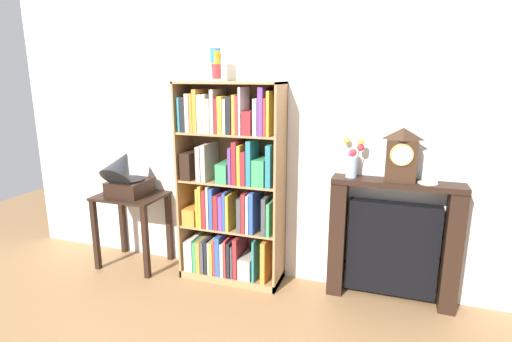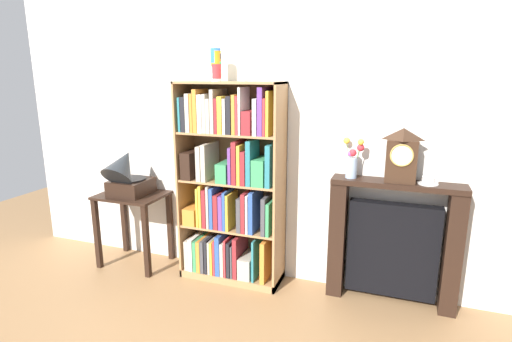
{
  "view_description": "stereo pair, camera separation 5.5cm",
  "coord_description": "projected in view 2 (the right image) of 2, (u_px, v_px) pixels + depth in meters",
  "views": [
    {
      "loc": [
        1.23,
        -2.86,
        1.71
      ],
      "look_at": [
        0.22,
        0.09,
        0.96
      ],
      "focal_mm": 28.21,
      "sensor_mm": 36.0,
      "label": 1
    },
    {
      "loc": [
        1.28,
        -2.85,
        1.71
      ],
      "look_at": [
        0.22,
        0.09,
        0.96
      ],
      "focal_mm": 28.21,
      "sensor_mm": 36.0,
      "label": 2
    }
  ],
  "objects": [
    {
      "name": "teacup_with_saucer",
      "position": [
        428.0,
        181.0,
        2.84
      ],
      "size": [
        0.14,
        0.14,
        0.05
      ],
      "color": "white",
      "rests_on": "fireplace_mantel"
    },
    {
      "name": "ground_plane",
      "position": [
        228.0,
        282.0,
        3.43
      ],
      "size": [
        7.73,
        6.4,
        0.02
      ],
      "primitive_type": "cube",
      "color": "#997047"
    },
    {
      "name": "side_table_left",
      "position": [
        133.0,
        212.0,
        3.65
      ],
      "size": [
        0.58,
        0.44,
        0.67
      ],
      "color": "black",
      "rests_on": "ground"
    },
    {
      "name": "fireplace_mantel",
      "position": [
        393.0,
        243.0,
        3.04
      ],
      "size": [
        0.94,
        0.2,
        0.96
      ],
      "color": "black",
      "rests_on": "ground"
    },
    {
      "name": "mantel_clock",
      "position": [
        402.0,
        155.0,
        2.86
      ],
      "size": [
        0.21,
        0.15,
        0.39
      ],
      "color": "#382316",
      "rests_on": "fireplace_mantel"
    },
    {
      "name": "cup_stack",
      "position": [
        216.0,
        65.0,
        3.1
      ],
      "size": [
        0.08,
        0.08,
        0.25
      ],
      "color": "white",
      "rests_on": "bookshelf"
    },
    {
      "name": "wall_back",
      "position": [
        259.0,
        126.0,
        3.33
      ],
      "size": [
        4.73,
        0.08,
        2.6
      ],
      "primitive_type": "cube",
      "color": "silver",
      "rests_on": "ground"
    },
    {
      "name": "bookshelf",
      "position": [
        230.0,
        190.0,
        3.32
      ],
      "size": [
        0.86,
        0.32,
        1.66
      ],
      "color": "#A87A4C",
      "rests_on": "ground"
    },
    {
      "name": "gramophone",
      "position": [
        126.0,
        174.0,
        3.52
      ],
      "size": [
        0.31,
        0.45,
        0.48
      ],
      "color": "black",
      "rests_on": "side_table_left"
    },
    {
      "name": "flower_vase",
      "position": [
        353.0,
        161.0,
        2.99
      ],
      "size": [
        0.16,
        0.12,
        0.3
      ],
      "color": "#99B2D1",
      "rests_on": "fireplace_mantel"
    }
  ]
}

